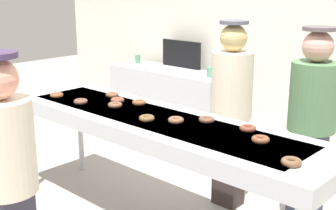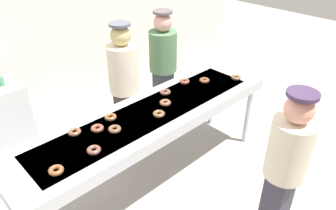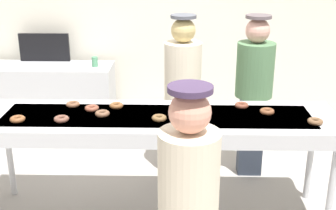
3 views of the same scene
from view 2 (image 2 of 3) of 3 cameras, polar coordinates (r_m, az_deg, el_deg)
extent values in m
plane|color=#9E9993|center=(3.84, -2.78, -13.22)|extent=(16.00, 16.00, 0.00)
cube|color=silver|center=(4.82, -22.30, 16.81)|extent=(8.00, 0.12, 3.33)
cube|color=#B7BABF|center=(3.28, -3.16, -2.25)|extent=(2.99, 0.76, 0.13)
cube|color=slate|center=(3.27, -3.18, -1.87)|extent=(2.54, 0.53, 0.08)
cylinder|color=#B7BABF|center=(4.29, 13.93, -1.91)|extent=(0.06, 0.06, 0.81)
cylinder|color=#B7BABF|center=(3.33, -25.85, -16.03)|extent=(0.06, 0.06, 0.81)
cylinder|color=#B7BABF|center=(4.57, 7.76, 1.01)|extent=(0.06, 0.06, 0.81)
torus|color=brown|center=(3.18, -10.19, -2.13)|extent=(0.17, 0.17, 0.04)
torus|color=brown|center=(3.57, -0.48, 2.32)|extent=(0.13, 0.13, 0.04)
torus|color=brown|center=(3.05, -16.32, -4.62)|extent=(0.16, 0.16, 0.04)
torus|color=brown|center=(3.81, 2.95, 4.22)|extent=(0.17, 0.17, 0.04)
torus|color=brown|center=(3.05, -12.47, -4.07)|extent=(0.17, 0.17, 0.04)
torus|color=brown|center=(3.18, -1.64, -1.59)|extent=(0.12, 0.12, 0.04)
torus|color=brown|center=(2.68, -19.31, -10.92)|extent=(0.14, 0.14, 0.04)
torus|color=brown|center=(3.01, -9.47, -4.25)|extent=(0.16, 0.16, 0.04)
torus|color=brown|center=(2.80, -13.06, -7.81)|extent=(0.16, 0.16, 0.04)
torus|color=brown|center=(3.98, 12.01, 4.82)|extent=(0.15, 0.15, 0.04)
torus|color=brown|center=(3.37, -0.50, 0.41)|extent=(0.17, 0.17, 0.04)
torus|color=brown|center=(3.85, 6.50, 4.39)|extent=(0.15, 0.15, 0.04)
cube|color=#2B3340|center=(4.55, -0.84, 1.42)|extent=(0.24, 0.18, 0.85)
cylinder|color=#4C724C|center=(4.25, -0.91, 9.53)|extent=(0.37, 0.37, 0.53)
sphere|color=tan|center=(4.12, -0.95, 14.49)|extent=(0.23, 0.23, 0.23)
cylinder|color=#554A4D|center=(4.09, -0.97, 16.25)|extent=(0.24, 0.24, 0.03)
cube|color=#352927|center=(4.13, -7.29, -2.47)|extent=(0.24, 0.18, 0.82)
cylinder|color=beige|center=(3.79, -7.99, 6.35)|extent=(0.36, 0.36, 0.57)
sphere|color=tan|center=(3.64, -8.45, 12.09)|extent=(0.23, 0.23, 0.23)
cylinder|color=#4C4F58|center=(3.60, -8.62, 14.04)|extent=(0.24, 0.24, 0.03)
cylinder|color=beige|center=(2.63, 20.77, -7.41)|extent=(0.33, 0.33, 0.51)
sphere|color=tan|center=(2.44, 22.33, -0.72)|extent=(0.22, 0.22, 0.22)
cylinder|color=#3F2D4D|center=(2.38, 22.91, 1.80)|extent=(0.23, 0.23, 0.03)
cylinder|color=#4C8C66|center=(4.36, -27.57, 3.80)|extent=(0.07, 0.07, 0.12)
camera|label=1|loc=(4.21, 50.59, 10.22)|focal=48.39mm
camera|label=3|loc=(2.37, 76.95, -3.63)|focal=47.82mm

